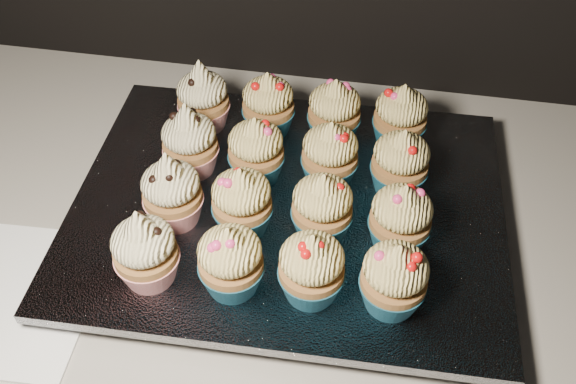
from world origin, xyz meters
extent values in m
cube|color=beige|center=(0.00, 1.70, 0.88)|extent=(2.44, 0.64, 0.04)
cube|color=white|center=(-0.51, 1.57, 0.90)|extent=(0.19, 0.19, 0.00)
cube|color=black|center=(-0.24, 1.72, 0.91)|extent=(0.44, 0.34, 0.02)
cube|color=silver|center=(-0.24, 1.72, 0.93)|extent=(0.48, 0.38, 0.01)
cone|color=red|center=(-0.36, 1.60, 0.95)|extent=(0.06, 0.06, 0.03)
ellipsoid|color=#FDECB1|center=(-0.36, 1.60, 0.99)|extent=(0.06, 0.06, 0.04)
cone|color=#FDECB1|center=(-0.36, 1.60, 1.02)|extent=(0.03, 0.03, 0.03)
cone|color=#185772|center=(-0.27, 1.60, 0.95)|extent=(0.06, 0.06, 0.03)
ellipsoid|color=#F9DC7E|center=(-0.27, 1.60, 0.99)|extent=(0.06, 0.06, 0.04)
cone|color=#F9DC7E|center=(-0.27, 1.60, 1.01)|extent=(0.03, 0.03, 0.02)
cone|color=#185772|center=(-0.20, 1.61, 0.95)|extent=(0.06, 0.06, 0.03)
ellipsoid|color=#F9DC7E|center=(-0.20, 1.61, 0.99)|extent=(0.06, 0.06, 0.04)
cone|color=#F9DC7E|center=(-0.20, 1.61, 1.01)|extent=(0.03, 0.03, 0.02)
cone|color=#185772|center=(-0.12, 1.61, 0.95)|extent=(0.06, 0.06, 0.03)
ellipsoid|color=#F9DC7E|center=(-0.12, 1.61, 0.99)|extent=(0.06, 0.06, 0.04)
cone|color=#F9DC7E|center=(-0.12, 1.61, 1.01)|extent=(0.03, 0.03, 0.02)
cone|color=red|center=(-0.35, 1.68, 0.95)|extent=(0.06, 0.06, 0.03)
ellipsoid|color=#FDECB1|center=(-0.35, 1.68, 0.99)|extent=(0.06, 0.06, 0.04)
cone|color=#FDECB1|center=(-0.35, 1.68, 1.02)|extent=(0.03, 0.03, 0.03)
cone|color=#185772|center=(-0.28, 1.68, 0.95)|extent=(0.06, 0.06, 0.03)
ellipsoid|color=#F9DC7E|center=(-0.28, 1.68, 0.99)|extent=(0.06, 0.06, 0.04)
cone|color=#F9DC7E|center=(-0.28, 1.68, 1.01)|extent=(0.03, 0.03, 0.02)
cone|color=#185772|center=(-0.20, 1.69, 0.95)|extent=(0.06, 0.06, 0.03)
ellipsoid|color=#F9DC7E|center=(-0.20, 1.69, 0.99)|extent=(0.06, 0.06, 0.04)
cone|color=#F9DC7E|center=(-0.20, 1.69, 1.01)|extent=(0.03, 0.03, 0.02)
cone|color=#185772|center=(-0.12, 1.69, 0.95)|extent=(0.06, 0.06, 0.03)
ellipsoid|color=#F9DC7E|center=(-0.12, 1.69, 0.99)|extent=(0.06, 0.06, 0.04)
cone|color=#F9DC7E|center=(-0.12, 1.69, 1.01)|extent=(0.03, 0.03, 0.02)
cone|color=red|center=(-0.36, 1.76, 0.95)|extent=(0.06, 0.06, 0.03)
ellipsoid|color=#FDECB1|center=(-0.36, 1.76, 0.99)|extent=(0.06, 0.06, 0.04)
cone|color=#FDECB1|center=(-0.36, 1.76, 1.02)|extent=(0.03, 0.03, 0.03)
cone|color=#185772|center=(-0.28, 1.76, 0.95)|extent=(0.06, 0.06, 0.03)
ellipsoid|color=#F9DC7E|center=(-0.28, 1.76, 0.99)|extent=(0.06, 0.06, 0.04)
cone|color=#F9DC7E|center=(-0.28, 1.76, 1.01)|extent=(0.03, 0.03, 0.02)
cone|color=#185772|center=(-0.20, 1.76, 0.95)|extent=(0.06, 0.06, 0.03)
ellipsoid|color=#F9DC7E|center=(-0.20, 1.76, 0.99)|extent=(0.06, 0.06, 0.04)
cone|color=#F9DC7E|center=(-0.20, 1.76, 1.01)|extent=(0.03, 0.03, 0.02)
cone|color=#185772|center=(-0.13, 1.77, 0.95)|extent=(0.06, 0.06, 0.03)
ellipsoid|color=#F9DC7E|center=(-0.13, 1.77, 0.99)|extent=(0.06, 0.06, 0.04)
cone|color=#F9DC7E|center=(-0.13, 1.77, 1.01)|extent=(0.03, 0.03, 0.02)
cone|color=red|center=(-0.36, 1.83, 0.95)|extent=(0.06, 0.06, 0.03)
ellipsoid|color=#FDECB1|center=(-0.36, 1.83, 0.99)|extent=(0.06, 0.06, 0.04)
cone|color=#FDECB1|center=(-0.36, 1.83, 1.02)|extent=(0.03, 0.03, 0.03)
cone|color=#185772|center=(-0.29, 1.84, 0.95)|extent=(0.06, 0.06, 0.03)
ellipsoid|color=#F9DC7E|center=(-0.29, 1.84, 0.99)|extent=(0.06, 0.06, 0.04)
cone|color=#F9DC7E|center=(-0.29, 1.84, 1.01)|extent=(0.03, 0.03, 0.02)
cone|color=#185772|center=(-0.21, 1.84, 0.95)|extent=(0.06, 0.06, 0.03)
ellipsoid|color=#F9DC7E|center=(-0.21, 1.84, 0.99)|extent=(0.06, 0.06, 0.04)
cone|color=#F9DC7E|center=(-0.21, 1.84, 1.01)|extent=(0.03, 0.03, 0.02)
cone|color=#185772|center=(-0.13, 1.84, 0.95)|extent=(0.06, 0.06, 0.03)
ellipsoid|color=#F9DC7E|center=(-0.13, 1.84, 0.99)|extent=(0.06, 0.06, 0.04)
cone|color=#F9DC7E|center=(-0.13, 1.84, 1.01)|extent=(0.03, 0.03, 0.02)
camera|label=1|loc=(-0.16, 1.25, 1.45)|focal=40.00mm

